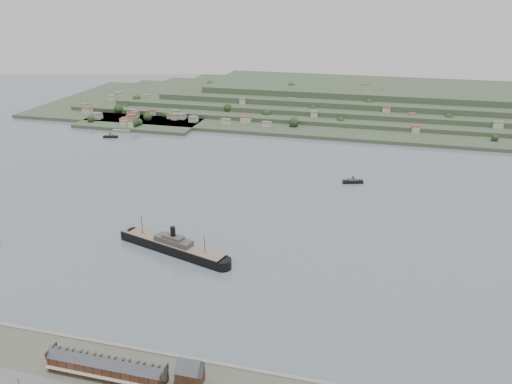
# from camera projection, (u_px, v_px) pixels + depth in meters

# --- Properties ---
(ground) EXTENTS (1400.00, 1400.00, 0.00)m
(ground) POSITION_uv_depth(u_px,v_px,m) (237.00, 222.00, 369.71)
(ground) COLOR slate
(ground) RESTS_ON ground
(terrace_row) EXTENTS (55.60, 9.80, 11.07)m
(terrace_row) POSITION_uv_depth(u_px,v_px,m) (107.00, 367.00, 218.94)
(terrace_row) COLOR #3F2316
(terrace_row) RESTS_ON ground
(gabled_building) EXTENTS (10.40, 10.18, 14.09)m
(gabled_building) POSITION_uv_depth(u_px,v_px,m) (190.00, 373.00, 213.38)
(gabled_building) COLOR #3F2316
(gabled_building) RESTS_ON ground
(far_peninsula) EXTENTS (760.00, 309.00, 30.00)m
(far_peninsula) POSITION_uv_depth(u_px,v_px,m) (334.00, 100.00, 710.80)
(far_peninsula) COLOR #364830
(far_peninsula) RESTS_ON ground
(steamship) EXTENTS (90.06, 35.45, 22.13)m
(steamship) POSITION_uv_depth(u_px,v_px,m) (169.00, 245.00, 327.78)
(steamship) COLOR black
(steamship) RESTS_ON ground
(ferry_west) EXTENTS (17.31, 8.54, 6.26)m
(ferry_west) POSITION_uv_depth(u_px,v_px,m) (111.00, 136.00, 576.66)
(ferry_west) COLOR black
(ferry_west) RESTS_ON ground
(ferry_east) EXTENTS (18.64, 10.00, 6.74)m
(ferry_east) POSITION_uv_depth(u_px,v_px,m) (353.00, 181.00, 442.82)
(ferry_east) COLOR black
(ferry_east) RESTS_ON ground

